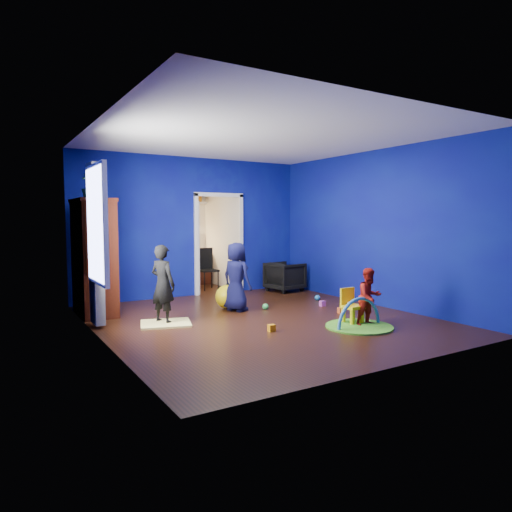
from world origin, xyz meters
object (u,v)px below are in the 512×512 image
child_black (163,284)px  armchair (285,277)px  tv_armoire (94,257)px  child_navy (236,277)px  vase (96,192)px  hopper_ball (227,297)px  kid_chair (353,308)px  folding_chair (208,270)px  crt_tv (96,255)px  toddler_red (369,297)px  study_desk (192,269)px  play_mat (359,327)px

child_black → armchair: bearing=-91.9°
armchair → tv_armoire: tv_armoire is taller
armchair → child_navy: 2.41m
child_black → child_navy: child_black is taller
vase → tv_armoire: size_ratio=0.09×
child_navy → armchair: bearing=-75.5°
hopper_ball → kid_chair: (1.11, -2.07, 0.03)m
folding_chair → crt_tv: bearing=-152.2°
armchair → child_navy: size_ratio=0.59×
child_navy → hopper_ball: 0.47m
child_black → vase: vase is taller
toddler_red → study_desk: bearing=100.1°
vase → play_mat: 4.66m
study_desk → play_mat: bearing=-86.1°
hopper_ball → play_mat: hopper_ball is taller
child_black → play_mat: 3.07m
crt_tv → hopper_ball: crt_tv is taller
kid_chair → tv_armoire: bearing=138.1°
child_navy → folding_chair: child_navy is taller
child_navy → folding_chair: bearing=-33.6°
child_black → folding_chair: (2.04, 2.70, -0.15)m
crt_tv → hopper_ball: size_ratio=1.61×
child_navy → vase: vase is taller
armchair → vase: (-4.19, -0.66, 1.72)m
child_navy → toddler_red: bearing=-168.9°
armchair → child_black: size_ratio=0.59×
child_black → study_desk: (2.04, 3.66, -0.24)m
toddler_red → vase: 4.64m
child_navy → toddler_red: size_ratio=1.38×
armchair → child_black: (-3.42, -1.60, 0.29)m
armchair → toddler_red: toddler_red is taller
child_black → crt_tv: 1.49m
tv_armoire → folding_chair: bearing=27.5°
armchair → child_navy: bearing=115.8°
hopper_ball → folding_chair: size_ratio=0.47×
vase → child_black: bearing=-50.8°
play_mat → folding_chair: size_ratio=1.09×
child_black → vase: bearing=12.2°
tv_armoire → crt_tv: size_ratio=2.80×
child_navy → study_desk: bearing=-29.8°
child_navy → hopper_ball: child_navy is taller
crt_tv → kid_chair: 4.34m
child_black → kid_chair: (2.49, -1.57, -0.36)m
vase → crt_tv: 1.08m
crt_tv → folding_chair: crt_tv is taller
toddler_red → kid_chair: toddler_red is taller
study_desk → tv_armoire: bearing=-139.2°
armchair → crt_tv: size_ratio=1.03×
vase → kid_chair: vase is taller
vase → hopper_ball: bearing=-11.4°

